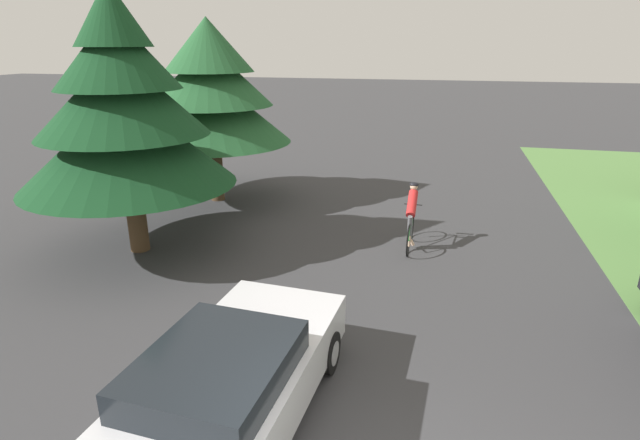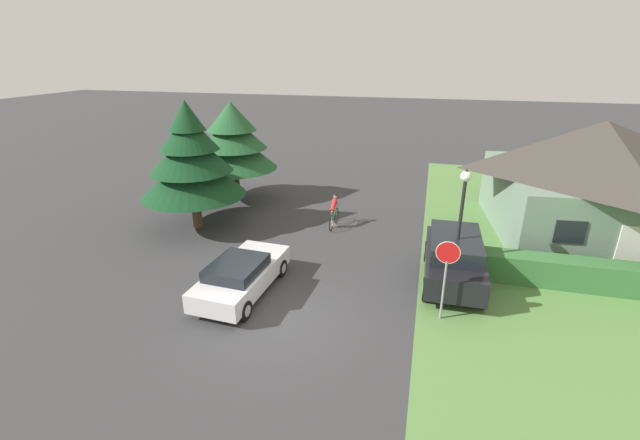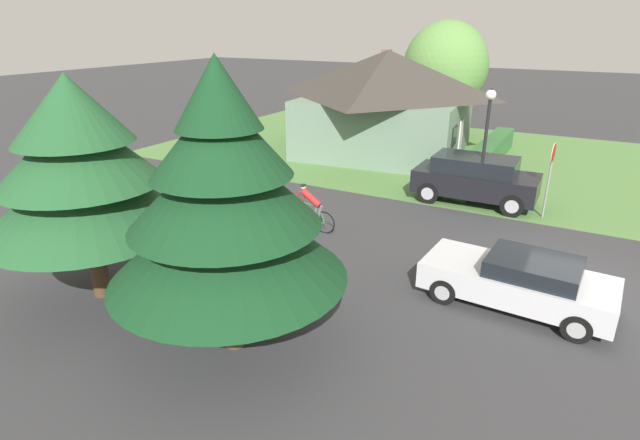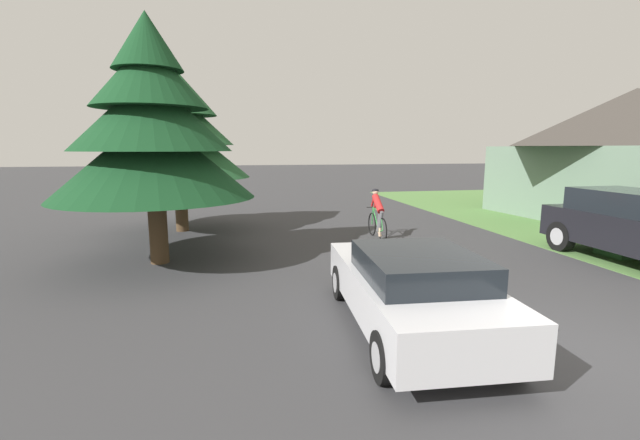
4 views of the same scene
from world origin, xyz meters
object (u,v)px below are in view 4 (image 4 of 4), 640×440
Objects in this scene: conifer_tall_near at (152,129)px; conifer_tall_far at (177,132)px; sedan_left_lane at (411,289)px; cottage_house at (630,152)px; cyclist at (378,215)px; parked_suv_right at (639,226)px.

conifer_tall_far is (0.06, 4.28, 0.08)m from conifer_tall_near.
conifer_tall_far is at bearing 29.34° from sedan_left_lane.
cyclist is at bearing -175.69° from cottage_house.
cottage_house reaches higher than parked_suv_right.
cyclist is at bearing 52.18° from parked_suv_right.
parked_suv_right is at bearing -65.96° from sedan_left_lane.
sedan_left_lane is 10.71m from conifer_tall_far.
sedan_left_lane is at bearing 166.13° from cyclist.
cottage_house is 11.72m from cyclist.
sedan_left_lane is (-13.14, -8.77, -2.03)m from cottage_house.
cottage_house is 4.97× the size of cyclist.
cyclist is (1.76, 6.80, 0.08)m from sedan_left_lane.
cottage_house is at bearing -79.48° from cyclist.
cyclist is at bearing -21.94° from conifer_tall_far.
conifer_tall_near reaches higher than sedan_left_lane.
cottage_house is at bearing -1.78° from conifer_tall_far.
cyclist is 0.41× the size of parked_suv_right.
conifer_tall_near reaches higher than cyclist.
cyclist is 0.31× the size of conifer_tall_near.
conifer_tall_far reaches higher than parked_suv_right.
cyclist is 0.34× the size of conifer_tall_far.
cyclist is 7.26m from conifer_tall_far.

